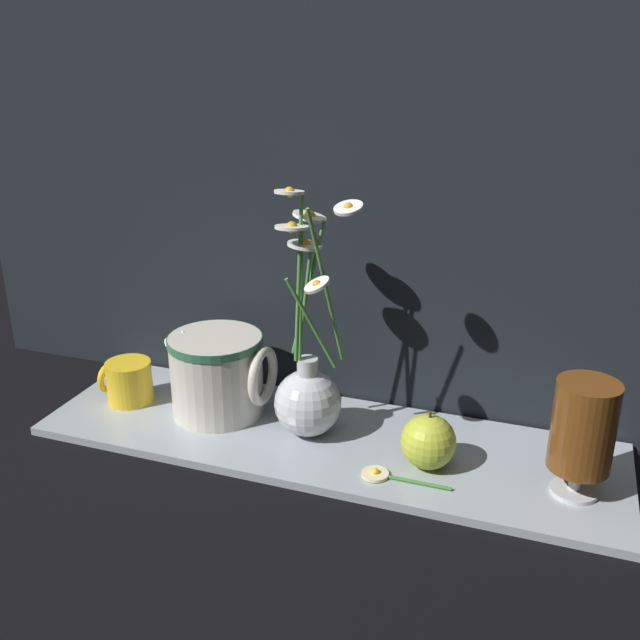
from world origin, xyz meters
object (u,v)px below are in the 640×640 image
at_px(vase_with_flowers, 307,390).
at_px(tea_glass, 583,428).
at_px(yellow_mug, 127,382).
at_px(ceramic_pitcher, 218,371).
at_px(orange_fruit, 428,442).

relative_size(vase_with_flowers, tea_glass, 2.32).
distance_m(yellow_mug, tea_glass, 0.67).
relative_size(yellow_mug, ceramic_pitcher, 0.48).
bearing_deg(yellow_mug, orange_fruit, -2.97).
xyz_separation_m(ceramic_pitcher, orange_fruit, (0.33, -0.04, -0.03)).
xyz_separation_m(vase_with_flowers, orange_fruit, (0.18, -0.02, -0.03)).
distance_m(ceramic_pitcher, orange_fruit, 0.33).
distance_m(vase_with_flowers, ceramic_pitcher, 0.15).
distance_m(vase_with_flowers, tea_glass, 0.37).
bearing_deg(yellow_mug, vase_with_flowers, -0.09).
height_order(yellow_mug, orange_fruit, orange_fruit).
relative_size(ceramic_pitcher, orange_fruit, 2.03).
bearing_deg(orange_fruit, tea_glass, 0.42).
bearing_deg(tea_glass, orange_fruit, -179.58).
relative_size(yellow_mug, orange_fruit, 0.98).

